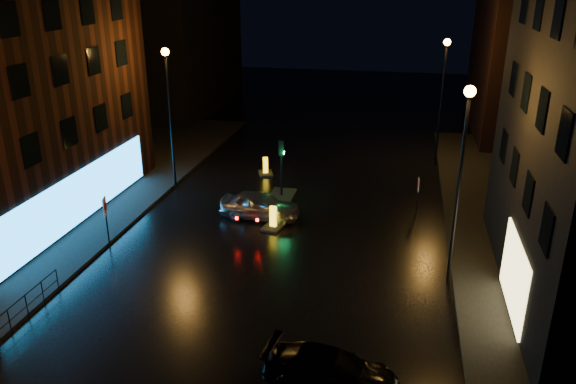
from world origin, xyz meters
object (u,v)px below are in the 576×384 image
object	(u,v)px
road_sign_left	(105,211)
dark_sedan	(332,372)
silver_hatchback	(260,205)
bollard_near	(273,223)
traffic_signal	(282,189)
bollard_far	(266,171)
road_sign_right	(418,188)

from	to	relation	value
road_sign_left	dark_sedan	bearing A→B (deg)	-51.55
silver_hatchback	bollard_near	world-z (taller)	silver_hatchback
traffic_signal	road_sign_left	size ratio (longest dim) A/B	1.37
bollard_near	road_sign_left	size ratio (longest dim) A/B	0.60
bollard_near	silver_hatchback	bearing A→B (deg)	142.29
silver_hatchback	dark_sedan	world-z (taller)	silver_hatchback
silver_hatchback	dark_sedan	bearing A→B (deg)	-153.91
bollard_far	road_sign_right	world-z (taller)	road_sign_right
traffic_signal	silver_hatchback	size ratio (longest dim) A/B	0.82
traffic_signal	dark_sedan	world-z (taller)	traffic_signal
traffic_signal	road_sign_left	world-z (taller)	traffic_signal
traffic_signal	dark_sedan	bearing A→B (deg)	-71.95
silver_hatchback	bollard_near	bearing A→B (deg)	-136.47
dark_sedan	road_sign_left	world-z (taller)	road_sign_left
silver_hatchback	road_sign_left	bearing A→B (deg)	129.59
bollard_far	road_sign_right	xyz separation A→B (m)	(9.58, -4.65, 1.30)
traffic_signal	bollard_far	world-z (taller)	traffic_signal
dark_sedan	road_sign_right	world-z (taller)	road_sign_right
bollard_far	road_sign_left	size ratio (longest dim) A/B	0.61
traffic_signal	bollard_near	size ratio (longest dim) A/B	2.30
traffic_signal	road_sign_right	world-z (taller)	traffic_signal
bollard_far	road_sign_left	bearing A→B (deg)	-133.02
bollard_near	traffic_signal	bearing A→B (deg)	107.40
road_sign_left	road_sign_right	xyz separation A→B (m)	(14.39, 6.94, -0.33)
silver_hatchback	road_sign_left	size ratio (longest dim) A/B	1.68
silver_hatchback	road_sign_right	bearing A→B (deg)	-73.35
silver_hatchback	bollard_near	size ratio (longest dim) A/B	2.81
silver_hatchback	road_sign_right	distance (m)	8.50
dark_sedan	bollard_near	size ratio (longest dim) A/B	2.90
silver_hatchback	road_sign_right	world-z (taller)	road_sign_right
bollard_near	bollard_far	size ratio (longest dim) A/B	0.98
traffic_signal	bollard_near	world-z (taller)	traffic_signal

